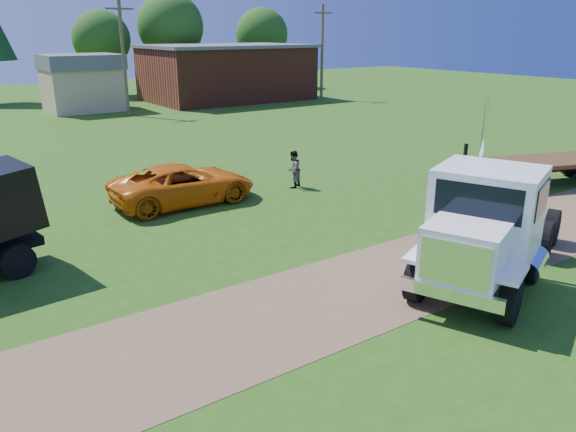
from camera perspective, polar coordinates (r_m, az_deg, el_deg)
ground at (r=15.60m, az=7.94°, el=-7.08°), size 140.00×140.00×0.00m
dirt_track at (r=15.60m, az=7.94°, el=-7.06°), size 120.00×4.20×0.01m
white_semi_tractor at (r=15.85m, az=19.54°, el=-1.05°), size 8.20×5.35×4.91m
orange_pickup at (r=22.83m, az=-10.56°, el=3.21°), size 5.77×2.66×1.60m
flatbed_trailer at (r=27.65m, az=24.36°, el=4.70°), size 8.44×5.02×2.07m
spectator_b at (r=24.76m, az=0.54°, el=4.76°), size 0.99×0.91×1.65m
brick_building at (r=57.49m, az=-6.24°, el=14.31°), size 15.40×10.40×5.30m
tan_shed at (r=52.22m, az=-20.12°, el=12.67°), size 6.20×5.40×4.70m
utility_poles at (r=47.90m, az=-16.38°, el=15.37°), size 42.20×0.28×9.00m
tree_row at (r=61.29m, az=-24.83°, el=16.78°), size 58.61×10.62×11.43m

